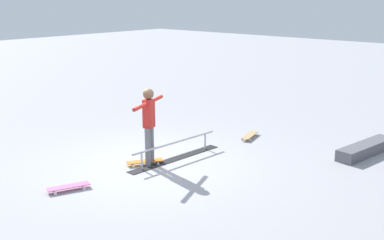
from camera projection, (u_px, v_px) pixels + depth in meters
name	position (u px, v px, depth m)	size (l,w,h in m)	color
ground_plane	(154.00, 165.00, 10.46)	(60.00, 60.00, 0.00)	#9E9EA3
grind_rail	(175.00, 151.00, 10.80)	(2.62, 0.38, 0.42)	black
skate_ledge	(366.00, 149.00, 11.13)	(1.94, 0.41, 0.27)	#595960
skater_main	(149.00, 121.00, 10.19)	(1.30, 0.58, 1.70)	slate
skateboard_main	(145.00, 161.00, 10.47)	(0.79, 0.58, 0.09)	orange
loose_skateboard_natural	(250.00, 135.00, 12.41)	(0.82, 0.41, 0.09)	tan
loose_skateboard_pink	(68.00, 187.00, 9.10)	(0.82, 0.48, 0.09)	#E05993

